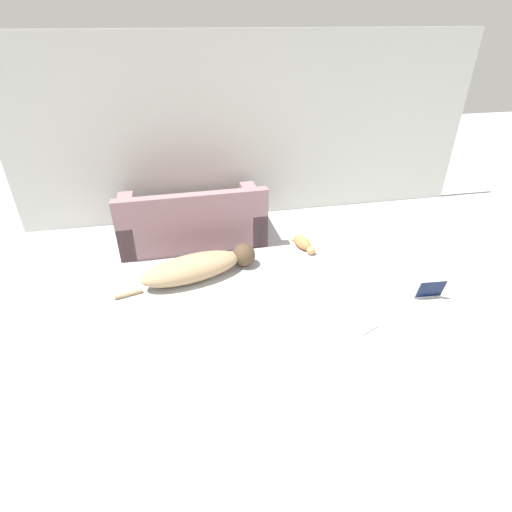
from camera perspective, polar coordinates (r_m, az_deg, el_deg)
ground_plane at (r=3.21m, az=15.39°, el=-26.94°), size 20.00×20.00×0.00m
wall_back at (r=5.91m, az=-0.80°, el=17.47°), size 6.62×0.06×2.53m
couch at (r=5.48m, az=-9.07°, el=4.90°), size 1.92×0.96×0.81m
dog at (r=4.72m, az=-8.20°, el=-1.50°), size 1.69×0.73×0.29m
cat at (r=5.32m, az=6.78°, el=1.79°), size 0.27×0.50×0.16m
laptop_open at (r=4.70m, az=23.89°, el=-5.30°), size 0.33×0.33×0.26m
book_cream at (r=4.18m, az=15.14°, el=-9.66°), size 0.27×0.25×0.02m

